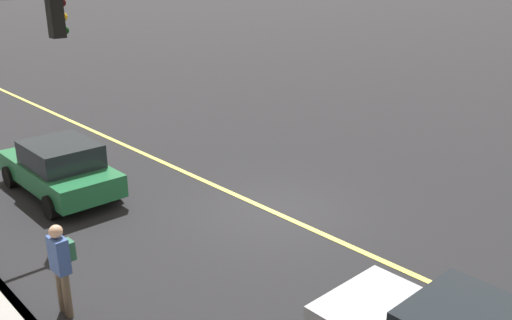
% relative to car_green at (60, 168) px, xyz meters
% --- Properties ---
extents(ground, '(200.00, 200.00, 0.00)m').
position_rel_car_green_xyz_m(ground, '(-4.59, -3.35, -0.75)').
color(ground, black).
extents(curb_edge, '(80.00, 0.16, 0.15)m').
position_rel_car_green_xyz_m(curb_edge, '(-4.59, 2.87, -0.67)').
color(curb_edge, slate).
rests_on(curb_edge, ground).
extents(lane_stripe_center, '(80.00, 0.16, 0.01)m').
position_rel_car_green_xyz_m(lane_stripe_center, '(-4.59, -3.35, -0.74)').
color(lane_stripe_center, '#D8CC4C').
rests_on(lane_stripe_center, ground).
extents(car_green, '(4.14, 1.91, 1.47)m').
position_rel_car_green_xyz_m(car_green, '(0.00, 0.00, 0.00)').
color(car_green, '#1E6038').
rests_on(car_green, ground).
extents(pedestrian_with_backpack, '(0.41, 0.37, 1.73)m').
position_rel_car_green_xyz_m(pedestrian_with_backpack, '(-5.21, 2.24, 0.27)').
color(pedestrian_with_backpack, brown).
rests_on(pedestrian_with_backpack, ground).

